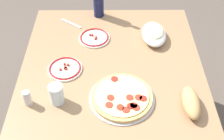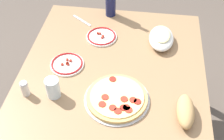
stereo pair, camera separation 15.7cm
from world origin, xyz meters
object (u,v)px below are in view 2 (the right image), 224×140
baked_pasta_dish (161,37)px  side_plate_near (67,64)px  water_glass (53,88)px  bread_loaf (185,111)px  spice_shaker (25,89)px  side_plate_far (101,36)px  dining_table (112,87)px  pepperoni_pizza (117,98)px

baked_pasta_dish → side_plate_near: 0.60m
water_glass → bread_loaf: (0.04, 0.66, -0.02)m
spice_shaker → water_glass: bearing=95.3°
side_plate_near → side_plate_far: same height
baked_pasta_dish → spice_shaker: size_ratio=2.76×
bread_loaf → spice_shaker: bearing=-92.1°
baked_pasta_dish → water_glass: 0.74m
water_glass → bread_loaf: 0.66m
dining_table → water_glass: bearing=-55.1°
water_glass → pepperoni_pizza: bearing=92.4°
side_plate_near → side_plate_far: (-0.27, 0.15, -0.00)m
spice_shaker → bread_loaf: bearing=87.9°
pepperoni_pizza → spice_shaker: spice_shaker is taller
bread_loaf → side_plate_near: bearing=-112.4°
baked_pasta_dish → bread_loaf: bearing=12.8°
side_plate_far → water_glass: bearing=-18.3°
side_plate_far → spice_shaker: 0.60m
water_glass → side_plate_near: 0.23m
side_plate_far → dining_table: bearing=19.6°
water_glass → side_plate_near: size_ratio=0.58×
side_plate_far → spice_shaker: spice_shaker is taller
dining_table → bread_loaf: 0.48m
pepperoni_pizza → side_plate_far: bearing=-161.8°
pepperoni_pizza → side_plate_near: 0.38m
side_plate_near → bread_loaf: size_ratio=0.96×
baked_pasta_dish → spice_shaker: bearing=-53.0°
dining_table → bread_loaf: (0.23, 0.39, 0.15)m
pepperoni_pizza → baked_pasta_dish: (-0.49, 0.21, 0.03)m
water_glass → side_plate_far: size_ratio=0.58×
dining_table → spice_shaker: size_ratio=14.45×
dining_table → pepperoni_pizza: (0.18, 0.05, 0.12)m
baked_pasta_dish → pepperoni_pizza: bearing=-23.6°
baked_pasta_dish → side_plate_near: bearing=-62.5°
dining_table → side_plate_near: size_ratio=6.51×
dining_table → baked_pasta_dish: 0.43m
bread_loaf → baked_pasta_dish: bearing=-167.2°
pepperoni_pizza → spice_shaker: 0.47m
baked_pasta_dish → water_glass: size_ratio=2.15×
side_plate_near → baked_pasta_dish: bearing=117.5°
water_glass → side_plate_far: bearing=161.7°
baked_pasta_dish → side_plate_near: (0.27, -0.53, -0.03)m
pepperoni_pizza → bread_loaf: (0.06, 0.34, 0.02)m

